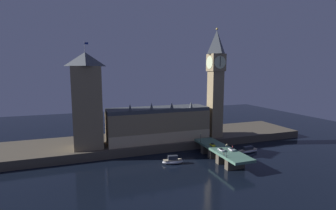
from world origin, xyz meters
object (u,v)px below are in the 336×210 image
(pedestrian_near_rail, at_px, (224,154))
(street_lamp_far, at_px, (201,136))
(victoria_tower, at_px, (87,100))
(pedestrian_mid_walk, at_px, (233,147))
(car_northbound_trail, at_px, (221,150))
(car_southbound_lead, at_px, (231,149))
(clock_tower, at_px, (216,80))
(boat_upstream, at_px, (173,161))
(boat_downstream, at_px, (248,150))
(car_northbound_lead, at_px, (213,145))
(street_lamp_near, at_px, (227,149))

(pedestrian_near_rail, distance_m, street_lamp_far, 26.55)
(victoria_tower, distance_m, pedestrian_mid_walk, 91.03)
(victoria_tower, xyz_separation_m, car_northbound_trail, (70.07, -39.41, -26.44))
(car_southbound_lead, relative_size, street_lamp_far, 0.63)
(pedestrian_near_rail, bearing_deg, street_lamp_far, 90.87)
(car_northbound_trail, bearing_deg, clock_tower, 65.50)
(boat_upstream, relative_size, boat_downstream, 0.83)
(car_southbound_lead, bearing_deg, boat_downstream, 29.67)
(clock_tower, xyz_separation_m, pedestrian_mid_walk, (-7.76, -34.10, -37.44))
(victoria_tower, distance_m, car_northbound_lead, 80.53)
(car_northbound_lead, xyz_separation_m, boat_upstream, (-26.13, -1.44, -6.21))
(pedestrian_near_rail, distance_m, pedestrian_mid_walk, 13.91)
(pedestrian_near_rail, bearing_deg, victoria_tower, 145.31)
(car_northbound_trail, height_order, boat_upstream, car_northbound_trail)
(clock_tower, distance_m, street_lamp_near, 59.93)
(victoria_tower, xyz_separation_m, pedestrian_mid_walk, (78.40, -38.21, -26.08))
(clock_tower, relative_size, street_lamp_near, 10.45)
(car_southbound_lead, distance_m, boat_upstream, 33.82)
(car_southbound_lead, relative_size, boat_downstream, 0.25)
(clock_tower, distance_m, boat_upstream, 66.67)
(pedestrian_near_rail, height_order, street_lamp_far, street_lamp_far)
(car_northbound_trail, bearing_deg, boat_downstream, 21.06)
(street_lamp_near, xyz_separation_m, street_lamp_far, (0.00, 29.44, -0.76))
(car_northbound_trail, distance_m, boat_upstream, 28.11)
(victoria_tower, xyz_separation_m, street_lamp_far, (66.89, -20.18, -23.29))
(pedestrian_mid_walk, bearing_deg, boat_downstream, 26.38)
(car_northbound_lead, xyz_separation_m, boat_downstream, (26.40, 0.41, -6.46))
(boat_downstream, bearing_deg, clock_tower, 112.30)
(clock_tower, bearing_deg, pedestrian_mid_walk, -102.81)
(street_lamp_far, bearing_deg, car_northbound_lead, -71.46)
(pedestrian_mid_walk, bearing_deg, boat_upstream, 168.35)
(car_southbound_lead, xyz_separation_m, boat_downstream, (20.84, 11.88, -6.50))
(street_lamp_near, relative_size, boat_upstream, 0.58)
(pedestrian_mid_walk, height_order, street_lamp_far, street_lamp_far)
(car_southbound_lead, distance_m, boat_downstream, 24.86)
(clock_tower, xyz_separation_m, street_lamp_near, (-19.27, -45.52, -33.89))
(car_northbound_trail, xyz_separation_m, boat_downstream, (26.40, 10.16, -6.42))
(pedestrian_mid_walk, relative_size, street_lamp_far, 0.31)
(pedestrian_near_rail, relative_size, pedestrian_mid_walk, 0.86)
(boat_downstream, bearing_deg, street_lamp_near, -145.44)
(clock_tower, bearing_deg, boat_upstream, -147.41)
(street_lamp_far, bearing_deg, car_southbound_lead, -67.36)
(car_southbound_lead, bearing_deg, car_northbound_trail, 162.87)
(boat_upstream, bearing_deg, pedestrian_mid_walk, -11.65)
(boat_upstream, bearing_deg, street_lamp_far, 25.45)
(street_lamp_far, bearing_deg, car_northbound_trail, -80.61)
(car_northbound_lead, distance_m, boat_downstream, 27.18)
(pedestrian_mid_walk, xyz_separation_m, street_lamp_far, (-11.52, 18.03, 2.79))
(clock_tower, height_order, pedestrian_mid_walk, clock_tower)
(clock_tower, height_order, victoria_tower, clock_tower)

